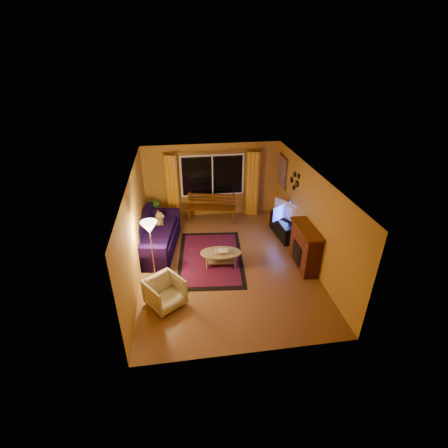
{
  "coord_description": "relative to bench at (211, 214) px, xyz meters",
  "views": [
    {
      "loc": [
        -1.09,
        -7.18,
        5.16
      ],
      "look_at": [
        0.0,
        0.3,
        1.05
      ],
      "focal_mm": 26.0,
      "sensor_mm": 36.0,
      "label": 1
    }
  ],
  "objects": [
    {
      "name": "potted_plant",
      "position": [
        -1.89,
        -0.04,
        0.18
      ],
      "size": [
        0.54,
        0.54,
        0.85
      ],
      "primitive_type": "imported",
      "rotation": [
        0.0,
        0.0,
        0.13
      ],
      "color": "#235B1E",
      "rests_on": "ground"
    },
    {
      "name": "curtain_left",
      "position": [
        -1.24,
        0.37,
        0.88
      ],
      "size": [
        0.36,
        0.36,
        2.24
      ],
      "primitive_type": "cylinder",
      "color": "orange",
      "rests_on": "ground"
    },
    {
      "name": "coffee_table",
      "position": [
        -0.02,
        -2.56,
        -0.04
      ],
      "size": [
        1.21,
        1.21,
        0.4
      ],
      "primitive_type": "cylinder",
      "rotation": [
        0.0,
        0.0,
        -0.12
      ],
      "color": "#9B8A5A",
      "rests_on": "ground"
    },
    {
      "name": "wall_right",
      "position": [
        2.37,
        -2.51,
        1.01
      ],
      "size": [
        0.02,
        6.0,
        2.5
      ],
      "primitive_type": "cube",
      "color": "#BA832D",
      "rests_on": "ground"
    },
    {
      "name": "curtain_rod",
      "position": [
        0.11,
        0.39,
        2.01
      ],
      "size": [
        3.2,
        0.03,
        0.03
      ],
      "primitive_type": "cylinder",
      "rotation": [
        0.0,
        1.57,
        0.0
      ],
      "color": "#BF8C3F",
      "rests_on": "wall_back"
    },
    {
      "name": "mirror_cluster",
      "position": [
        2.32,
        -1.21,
        1.56
      ],
      "size": [
        0.06,
        0.6,
        0.56
      ],
      "primitive_type": null,
      "color": "black",
      "rests_on": "wall_right"
    },
    {
      "name": "window",
      "position": [
        0.11,
        0.43,
        1.21
      ],
      "size": [
        2.0,
        0.02,
        1.3
      ],
      "primitive_type": "cube",
      "color": "black",
      "rests_on": "wall_back"
    },
    {
      "name": "television",
      "position": [
        2.11,
        -1.29,
        0.58
      ],
      "size": [
        0.63,
        0.89,
        0.56
      ],
      "primitive_type": "imported",
      "rotation": [
        0.0,
        0.0,
        2.14
      ],
      "color": "black",
      "rests_on": "tv_console"
    },
    {
      "name": "sofa",
      "position": [
        -1.74,
        -1.51,
        0.23
      ],
      "size": [
        1.38,
        2.48,
        0.95
      ],
      "primitive_type": "cube",
      "rotation": [
        0.0,
        0.0,
        -0.17
      ],
      "color": "black",
      "rests_on": "ground"
    },
    {
      "name": "wall_back",
      "position": [
        0.11,
        0.5,
        1.01
      ],
      "size": [
        4.5,
        0.02,
        2.5
      ],
      "primitive_type": "cube",
      "color": "#BA832D",
      "rests_on": "ground"
    },
    {
      "name": "armchair",
      "position": [
        -1.48,
        -3.92,
        0.14
      ],
      "size": [
        1.0,
        0.99,
        0.76
      ],
      "primitive_type": "imported",
      "rotation": [
        0.0,
        0.0,
        0.62
      ],
      "color": "beige",
      "rests_on": "ground"
    },
    {
      "name": "wall_left",
      "position": [
        -2.15,
        -2.51,
        1.01
      ],
      "size": [
        0.02,
        6.0,
        2.5
      ],
      "primitive_type": "cube",
      "color": "#BA832D",
      "rests_on": "ground"
    },
    {
      "name": "bench",
      "position": [
        0.0,
        0.0,
        0.0
      ],
      "size": [
        1.68,
        0.81,
        0.48
      ],
      "primitive_type": "cube",
      "rotation": [
        0.0,
        0.0,
        -0.22
      ],
      "color": "#4F2507",
      "rests_on": "ground"
    },
    {
      "name": "curtain_right",
      "position": [
        1.46,
        0.37,
        0.88
      ],
      "size": [
        0.36,
        0.36,
        2.24
      ],
      "primitive_type": "cylinder",
      "color": "orange",
      "rests_on": "ground"
    },
    {
      "name": "dog",
      "position": [
        -1.69,
        -0.99,
        0.47
      ],
      "size": [
        0.37,
        0.47,
        0.49
      ],
      "primitive_type": null,
      "rotation": [
        0.0,
        0.0,
        -0.1
      ],
      "color": "#9B7244",
      "rests_on": "sofa"
    },
    {
      "name": "floor",
      "position": [
        0.11,
        -2.51,
        -0.25
      ],
      "size": [
        4.5,
        6.0,
        0.02
      ],
      "primitive_type": "cube",
      "color": "brown",
      "rests_on": "ground"
    },
    {
      "name": "tv_console",
      "position": [
        2.11,
        -1.29,
        0.03
      ],
      "size": [
        0.54,
        1.34,
        0.54
      ],
      "primitive_type": "cube",
      "rotation": [
        0.0,
        0.0,
        0.08
      ],
      "color": "black",
      "rests_on": "ground"
    },
    {
      "name": "rug",
      "position": [
        -0.27,
        -2.23,
        -0.23
      ],
      "size": [
        2.02,
        2.94,
        0.02
      ],
      "primitive_type": "cube",
      "rotation": [
        0.0,
        0.0,
        -0.1
      ],
      "color": "maroon",
      "rests_on": "ground"
    },
    {
      "name": "floor_lamp",
      "position": [
        -1.77,
        -2.83,
        0.56
      ],
      "size": [
        0.34,
        0.34,
        1.6
      ],
      "primitive_type": "cylinder",
      "rotation": [
        0.0,
        0.0,
        -0.37
      ],
      "color": "#BF8C3F",
      "rests_on": "ground"
    },
    {
      "name": "ceiling",
      "position": [
        0.11,
        -2.51,
        2.27
      ],
      "size": [
        4.5,
        6.0,
        0.02
      ],
      "primitive_type": "cube",
      "color": "white",
      "rests_on": "ground"
    },
    {
      "name": "fireplace",
      "position": [
        2.16,
        -2.91,
        0.31
      ],
      "size": [
        0.4,
        1.2,
        1.1
      ],
      "primitive_type": "cube",
      "color": "maroon",
      "rests_on": "ground"
    },
    {
      "name": "painting",
      "position": [
        2.33,
        -0.06,
        1.41
      ],
      "size": [
        0.04,
        0.76,
        0.96
      ],
      "primitive_type": "cube",
      "color": "orange",
      "rests_on": "wall_right"
    }
  ]
}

